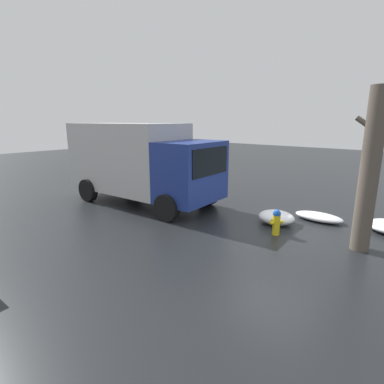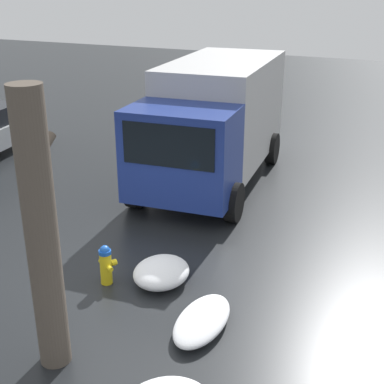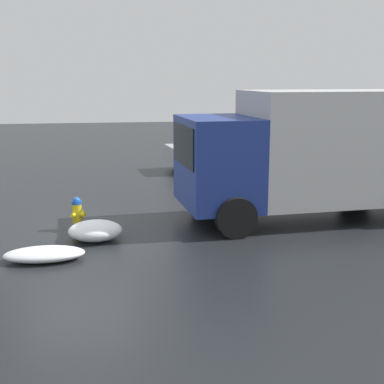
# 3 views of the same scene
# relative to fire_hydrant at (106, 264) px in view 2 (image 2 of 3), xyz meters

# --- Properties ---
(ground_plane) EXTENTS (60.00, 60.00, 0.00)m
(ground_plane) POSITION_rel_fire_hydrant_xyz_m (-0.00, 0.00, -0.39)
(ground_plane) COLOR black
(fire_hydrant) EXTENTS (0.35, 0.40, 0.75)m
(fire_hydrant) POSITION_rel_fire_hydrant_xyz_m (0.00, 0.00, 0.00)
(fire_hydrant) COLOR yellow
(fire_hydrant) RESTS_ON ground_plane
(tree_trunk) EXTENTS (0.67, 0.44, 3.98)m
(tree_trunk) POSITION_rel_fire_hydrant_xyz_m (-2.07, -0.42, 1.62)
(tree_trunk) COLOR brown
(tree_trunk) RESTS_ON ground_plane
(delivery_truck) EXTENTS (6.42, 3.01, 3.09)m
(delivery_truck) POSITION_rel_fire_hydrant_xyz_m (5.69, 0.13, 1.29)
(delivery_truck) COLOR navy
(delivery_truck) RESTS_ON ground_plane
(snow_pile_curbside) EXTENTS (1.51, 0.75, 0.26)m
(snow_pile_curbside) POSITION_rel_fire_hydrant_xyz_m (-0.53, -2.07, -0.26)
(snow_pile_curbside) COLOR white
(snow_pile_curbside) RESTS_ON ground_plane
(snow_pile_by_tree) EXTENTS (1.13, 0.98, 0.42)m
(snow_pile_by_tree) POSITION_rel_fire_hydrant_xyz_m (0.40, -0.89, -0.18)
(snow_pile_by_tree) COLOR white
(snow_pile_by_tree) RESTS_ON ground_plane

